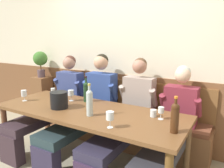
{
  "coord_description": "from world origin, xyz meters",
  "views": [
    {
      "loc": [
        1.51,
        -1.9,
        1.57
      ],
      "look_at": [
        0.13,
        0.43,
        0.99
      ],
      "focal_mm": 35.56,
      "sensor_mm": 36.0,
      "label": 1
    }
  ],
  "objects_px": {
    "person_left_seat": "(54,102)",
    "ice_bucket": "(59,100)",
    "person_right_seat": "(87,106)",
    "wine_glass_mid_right": "(161,111)",
    "dining_table": "(88,116)",
    "wine_bottle_green_tall": "(90,102)",
    "wall_bench": "(118,125)",
    "wine_glass_center_front": "(53,91)",
    "wine_bottle_clear_water": "(175,117)",
    "person_center_left_seat": "(126,116)",
    "wine_bottle_amber_mid": "(86,91)",
    "wine_glass_right_end": "(71,93)",
    "potted_plant": "(40,60)",
    "wine_glass_center_rear": "(24,94)",
    "water_tumbler_left": "(153,113)",
    "wine_glass_mid_left": "(110,116)",
    "person_center_right_seat": "(171,127)"
  },
  "relations": [
    {
      "from": "wine_glass_mid_left",
      "to": "wine_glass_right_end",
      "type": "distance_m",
      "value": 1.04
    },
    {
      "from": "person_right_seat",
      "to": "potted_plant",
      "type": "bearing_deg",
      "value": 162.94
    },
    {
      "from": "person_right_seat",
      "to": "person_center_left_seat",
      "type": "distance_m",
      "value": 0.61
    },
    {
      "from": "wall_bench",
      "to": "wine_glass_mid_right",
      "type": "bearing_deg",
      "value": -35.03
    },
    {
      "from": "dining_table",
      "to": "wine_bottle_green_tall",
      "type": "height_order",
      "value": "wine_bottle_green_tall"
    },
    {
      "from": "wall_bench",
      "to": "dining_table",
      "type": "height_order",
      "value": "wall_bench"
    },
    {
      "from": "person_left_seat",
      "to": "wine_glass_center_front",
      "type": "distance_m",
      "value": 0.32
    },
    {
      "from": "wall_bench",
      "to": "wine_bottle_green_tall",
      "type": "bearing_deg",
      "value": -81.26
    },
    {
      "from": "wine_glass_mid_right",
      "to": "wine_bottle_clear_water",
      "type": "bearing_deg",
      "value": -50.85
    },
    {
      "from": "person_center_left_seat",
      "to": "wine_bottle_green_tall",
      "type": "distance_m",
      "value": 0.58
    },
    {
      "from": "wine_glass_mid_left",
      "to": "person_left_seat",
      "type": "bearing_deg",
      "value": 155.07
    },
    {
      "from": "wall_bench",
      "to": "wine_glass_mid_left",
      "type": "xyz_separation_m",
      "value": [
        0.49,
        -1.04,
        0.56
      ]
    },
    {
      "from": "person_right_seat",
      "to": "wine_bottle_clear_water",
      "type": "bearing_deg",
      "value": -19.56
    },
    {
      "from": "wine_glass_center_rear",
      "to": "wine_glass_center_front",
      "type": "relative_size",
      "value": 1.03
    },
    {
      "from": "dining_table",
      "to": "wine_glass_right_end",
      "type": "distance_m",
      "value": 0.49
    },
    {
      "from": "person_center_left_seat",
      "to": "potted_plant",
      "type": "height_order",
      "value": "potted_plant"
    },
    {
      "from": "person_left_seat",
      "to": "person_right_seat",
      "type": "distance_m",
      "value": 0.61
    },
    {
      "from": "person_center_right_seat",
      "to": "wine_glass_mid_right",
      "type": "relative_size",
      "value": 9.96
    },
    {
      "from": "person_right_seat",
      "to": "wine_glass_mid_right",
      "type": "bearing_deg",
      "value": -10.85
    },
    {
      "from": "potted_plant",
      "to": "dining_table",
      "type": "bearing_deg",
      "value": -25.44
    },
    {
      "from": "wall_bench",
      "to": "water_tumbler_left",
      "type": "distance_m",
      "value": 1.05
    },
    {
      "from": "wine_glass_center_rear",
      "to": "potted_plant",
      "type": "relative_size",
      "value": 0.32
    },
    {
      "from": "wine_bottle_green_tall",
      "to": "person_center_right_seat",
      "type": "bearing_deg",
      "value": 30.95
    },
    {
      "from": "wine_bottle_green_tall",
      "to": "potted_plant",
      "type": "height_order",
      "value": "potted_plant"
    },
    {
      "from": "wine_glass_center_front",
      "to": "wine_bottle_clear_water",
      "type": "bearing_deg",
      "value": -9.01
    },
    {
      "from": "wall_bench",
      "to": "wine_glass_right_end",
      "type": "distance_m",
      "value": 0.88
    },
    {
      "from": "person_left_seat",
      "to": "wine_glass_mid_right",
      "type": "relative_size",
      "value": 9.99
    },
    {
      "from": "person_left_seat",
      "to": "wine_bottle_clear_water",
      "type": "distance_m",
      "value": 2.0
    },
    {
      "from": "wine_glass_center_rear",
      "to": "dining_table",
      "type": "bearing_deg",
      "value": 7.7
    },
    {
      "from": "wine_glass_center_front",
      "to": "wine_glass_right_end",
      "type": "bearing_deg",
      "value": 4.49
    },
    {
      "from": "person_left_seat",
      "to": "ice_bucket",
      "type": "bearing_deg",
      "value": -39.07
    },
    {
      "from": "wine_glass_mid_right",
      "to": "wine_glass_center_front",
      "type": "distance_m",
      "value": 1.56
    },
    {
      "from": "wine_glass_mid_right",
      "to": "potted_plant",
      "type": "height_order",
      "value": "potted_plant"
    },
    {
      "from": "ice_bucket",
      "to": "wine_glass_center_rear",
      "type": "xyz_separation_m",
      "value": [
        -0.62,
        -0.02,
        -0.0
      ]
    },
    {
      "from": "potted_plant",
      "to": "water_tumbler_left",
      "type": "bearing_deg",
      "value": -14.05
    },
    {
      "from": "wine_bottle_green_tall",
      "to": "wine_glass_center_front",
      "type": "bearing_deg",
      "value": 160.05
    },
    {
      "from": "person_center_left_seat",
      "to": "wine_bottle_amber_mid",
      "type": "height_order",
      "value": "person_center_left_seat"
    },
    {
      "from": "person_center_left_seat",
      "to": "wine_bottle_clear_water",
      "type": "distance_m",
      "value": 0.87
    },
    {
      "from": "ice_bucket",
      "to": "potted_plant",
      "type": "bearing_deg",
      "value": 145.26
    },
    {
      "from": "ice_bucket",
      "to": "wine_glass_mid_right",
      "type": "xyz_separation_m",
      "value": [
        1.18,
        0.25,
        -0.01
      ]
    },
    {
      "from": "wine_glass_mid_right",
      "to": "person_center_right_seat",
      "type": "bearing_deg",
      "value": 68.64
    },
    {
      "from": "dining_table",
      "to": "wine_glass_center_front",
      "type": "distance_m",
      "value": 0.76
    },
    {
      "from": "dining_table",
      "to": "person_left_seat",
      "type": "bearing_deg",
      "value": 159.72
    },
    {
      "from": "dining_table",
      "to": "ice_bucket",
      "type": "height_order",
      "value": "ice_bucket"
    },
    {
      "from": "wine_bottle_amber_mid",
      "to": "wine_glass_right_end",
      "type": "relative_size",
      "value": 2.3
    },
    {
      "from": "wall_bench",
      "to": "potted_plant",
      "type": "height_order",
      "value": "potted_plant"
    },
    {
      "from": "person_right_seat",
      "to": "person_center_right_seat",
      "type": "relative_size",
      "value": 1.01
    },
    {
      "from": "person_right_seat",
      "to": "person_center_left_seat",
      "type": "bearing_deg",
      "value": -2.53
    },
    {
      "from": "person_left_seat",
      "to": "wine_bottle_clear_water",
      "type": "xyz_separation_m",
      "value": [
        1.93,
        -0.44,
        0.27
      ]
    },
    {
      "from": "person_left_seat",
      "to": "wine_bottle_clear_water",
      "type": "bearing_deg",
      "value": -12.85
    }
  ]
}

